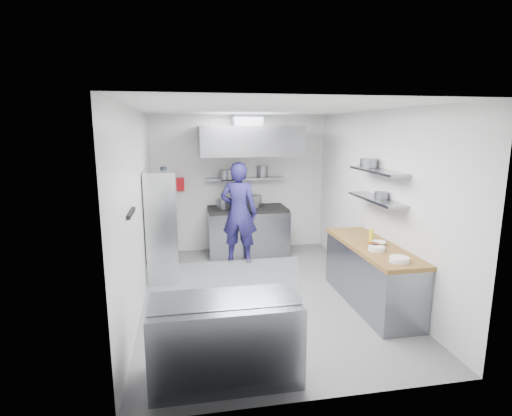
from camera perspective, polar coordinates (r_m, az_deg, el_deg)
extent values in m
plane|color=slate|center=(6.34, 1.00, -12.22)|extent=(5.00, 5.00, 0.00)
plane|color=silver|center=(5.82, 1.10, 13.97)|extent=(5.00, 5.00, 0.00)
cube|color=white|center=(8.35, -2.35, 3.53)|extent=(3.60, 2.80, 0.02)
cube|color=white|center=(3.58, 9.04, -7.25)|extent=(3.60, 2.80, 0.02)
cube|color=white|center=(5.84, -16.53, -0.32)|extent=(2.80, 5.00, 0.02)
cube|color=white|center=(6.51, 16.76, 0.83)|extent=(2.80, 5.00, 0.02)
cube|color=gray|center=(8.16, -1.21, -3.45)|extent=(1.60, 0.80, 0.90)
cube|color=black|center=(8.06, -1.22, -0.15)|extent=(1.57, 0.78, 0.06)
cylinder|color=slate|center=(7.99, -4.58, 0.68)|extent=(0.28, 0.28, 0.20)
cylinder|color=slate|center=(8.07, -0.36, 0.97)|extent=(0.33, 0.33, 0.24)
cube|color=gray|center=(8.19, -1.51, 4.23)|extent=(1.60, 0.30, 0.04)
cylinder|color=slate|center=(7.98, -4.35, 4.80)|extent=(0.28, 0.28, 0.18)
cylinder|color=slate|center=(8.46, 0.83, 5.34)|extent=(0.27, 0.27, 0.22)
cube|color=gray|center=(7.73, -1.05, 9.60)|extent=(1.90, 1.15, 0.55)
cube|color=slate|center=(7.95, -1.33, 12.39)|extent=(0.55, 0.55, 0.24)
cube|color=red|center=(8.21, -10.98, 3.34)|extent=(0.22, 0.10, 0.26)
imported|color=navy|center=(7.57, -2.47, -0.64)|extent=(0.82, 0.68, 1.93)
cube|color=silver|center=(6.96, -13.21, -2.32)|extent=(0.50, 0.90, 1.85)
cube|color=white|center=(6.91, -13.19, -3.50)|extent=(0.15, 0.19, 0.17)
cube|color=yellow|center=(7.28, -13.20, 1.29)|extent=(0.15, 0.19, 0.17)
cylinder|color=black|center=(7.00, -13.05, 5.03)|extent=(0.11, 0.11, 0.18)
cube|color=black|center=(4.93, -17.41, -0.68)|extent=(0.04, 0.55, 0.05)
cube|color=gray|center=(6.11, 16.10, -9.35)|extent=(0.62, 2.00, 0.84)
cube|color=brown|center=(5.97, 16.33, -5.31)|extent=(0.65, 2.04, 0.06)
cylinder|color=white|center=(5.31, 19.77, -6.93)|extent=(0.24, 0.24, 0.06)
cylinder|color=white|center=(5.68, 16.82, -5.56)|extent=(0.22, 0.22, 0.06)
cylinder|color=#D3603B|center=(5.81, 16.55, -5.16)|extent=(0.17, 0.17, 0.06)
cylinder|color=yellow|center=(6.12, 16.14, -3.73)|extent=(0.06, 0.06, 0.18)
imported|color=white|center=(5.97, 17.10, -4.82)|extent=(0.26, 0.26, 0.05)
cube|color=gray|center=(6.16, 16.75, 1.20)|extent=(0.30, 1.30, 0.04)
cube|color=gray|center=(6.11, 16.97, 5.08)|extent=(0.30, 1.30, 0.04)
cylinder|color=slate|center=(6.11, 17.46, 1.75)|extent=(0.20, 0.20, 0.10)
cylinder|color=slate|center=(6.38, 15.77, 6.21)|extent=(0.26, 0.26, 0.14)
cube|color=gray|center=(4.27, -4.44, -18.29)|extent=(1.50, 0.70, 0.85)
cube|color=silver|center=(3.88, -4.39, -10.85)|extent=(1.47, 0.19, 0.42)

